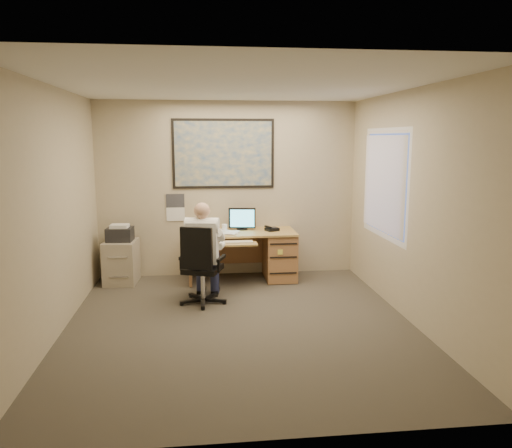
{
  "coord_description": "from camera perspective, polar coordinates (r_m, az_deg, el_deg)",
  "views": [
    {
      "loc": [
        -0.44,
        -5.48,
        2.14
      ],
      "look_at": [
        0.33,
        1.3,
        0.96
      ],
      "focal_mm": 35.0,
      "sensor_mm": 36.0,
      "label": 1
    }
  ],
  "objects": [
    {
      "name": "window_blinds",
      "position": [
        6.75,
        14.48,
        4.49
      ],
      "size": [
        0.06,
        1.4,
        1.3
      ],
      "primitive_type": null,
      "color": "beige",
      "rests_on": "room_shell"
    },
    {
      "name": "world_map",
      "position": [
        7.72,
        -3.74,
        8.01
      ],
      "size": [
        1.56,
        0.03,
        1.06
      ],
      "primitive_type": "cube",
      "color": "#1E4C93",
      "rests_on": "room_shell"
    },
    {
      "name": "wall_calendar",
      "position": [
        7.8,
        -9.19,
        1.88
      ],
      "size": [
        0.28,
        0.01,
        0.42
      ],
      "primitive_type": "cube",
      "color": "white",
      "rests_on": "room_shell"
    },
    {
      "name": "desk",
      "position": [
        7.63,
        0.91,
        -3.09
      ],
      "size": [
        1.6,
        0.97,
        1.08
      ],
      "color": "tan",
      "rests_on": "ground"
    },
    {
      "name": "filing_cabinet",
      "position": [
        7.69,
        -15.16,
        -3.76
      ],
      "size": [
        0.5,
        0.58,
        0.89
      ],
      "rotation": [
        0.0,
        0.0,
        -0.08
      ],
      "color": "#A19682",
      "rests_on": "ground"
    },
    {
      "name": "office_chair",
      "position": [
        6.55,
        -5.94,
        -6.51
      ],
      "size": [
        0.8,
        0.8,
        1.05
      ],
      "rotation": [
        0.0,
        0.0,
        -0.34
      ],
      "color": "black",
      "rests_on": "ground"
    },
    {
      "name": "person",
      "position": [
        6.53,
        -6.15,
        -3.32
      ],
      "size": [
        0.68,
        0.87,
        1.32
      ],
      "primitive_type": null,
      "rotation": [
        0.0,
        0.0,
        -0.18
      ],
      "color": "white",
      "rests_on": "office_chair"
    },
    {
      "name": "room_shell",
      "position": [
        5.55,
        -1.89,
        1.62
      ],
      "size": [
        4.0,
        4.5,
        2.7
      ],
      "color": "#3D382F",
      "rests_on": "ground"
    }
  ]
}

